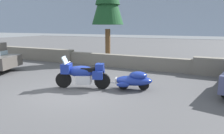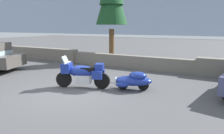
% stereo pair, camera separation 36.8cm
% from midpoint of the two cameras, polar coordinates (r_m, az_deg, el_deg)
% --- Properties ---
extents(ground_plane, '(80.00, 80.00, 0.00)m').
position_cam_midpoint_polar(ground_plane, '(8.30, -9.84, -6.78)').
color(ground_plane, '#4C4C4F').
extents(stone_guard_wall, '(24.00, 0.59, 0.94)m').
position_cam_midpoint_polar(stone_guard_wall, '(12.91, 4.46, 1.81)').
color(stone_guard_wall, slate).
rests_on(stone_guard_wall, ground).
extents(distant_ridgeline, '(240.00, 80.00, 16.00)m').
position_cam_midpoint_polar(distant_ridgeline, '(101.98, 25.75, 13.12)').
color(distant_ridgeline, '#8C9EB7').
rests_on(distant_ridgeline, ground).
extents(touring_motorcycle, '(2.22, 1.20, 1.33)m').
position_cam_midpoint_polar(touring_motorcycle, '(8.61, -7.02, -1.75)').
color(touring_motorcycle, black).
rests_on(touring_motorcycle, ground).
extents(car_shaped_trailer, '(2.20, 1.16, 0.76)m').
position_cam_midpoint_polar(car_shaped_trailer, '(8.36, 7.22, -3.63)').
color(car_shaped_trailer, black).
rests_on(car_shaped_trailer, ground).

